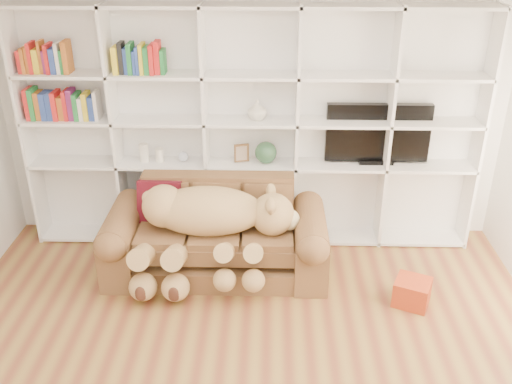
{
  "coord_description": "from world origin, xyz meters",
  "views": [
    {
      "loc": [
        0.19,
        -2.91,
        3.14
      ],
      "look_at": [
        0.07,
        1.63,
        0.87
      ],
      "focal_mm": 40.0,
      "sensor_mm": 36.0,
      "label": 1
    }
  ],
  "objects_px": {
    "teddy_bear": "(208,224)",
    "gift_box": "(412,292)",
    "tv": "(378,134)",
    "sofa": "(217,240)"
  },
  "relations": [
    {
      "from": "teddy_bear",
      "to": "gift_box",
      "type": "bearing_deg",
      "value": -3.06
    },
    {
      "from": "sofa",
      "to": "tv",
      "type": "distance_m",
      "value": 1.87
    },
    {
      "from": "tv",
      "to": "gift_box",
      "type": "bearing_deg",
      "value": -79.49
    },
    {
      "from": "teddy_bear",
      "to": "gift_box",
      "type": "height_order",
      "value": "teddy_bear"
    },
    {
      "from": "tv",
      "to": "teddy_bear",
      "type": "bearing_deg",
      "value": -152.79
    },
    {
      "from": "teddy_bear",
      "to": "gift_box",
      "type": "distance_m",
      "value": 1.9
    },
    {
      "from": "gift_box",
      "to": "tv",
      "type": "distance_m",
      "value": 1.56
    },
    {
      "from": "teddy_bear",
      "to": "tv",
      "type": "bearing_deg",
      "value": 34.26
    },
    {
      "from": "teddy_bear",
      "to": "tv",
      "type": "distance_m",
      "value": 1.89
    },
    {
      "from": "teddy_bear",
      "to": "tv",
      "type": "height_order",
      "value": "tv"
    }
  ]
}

